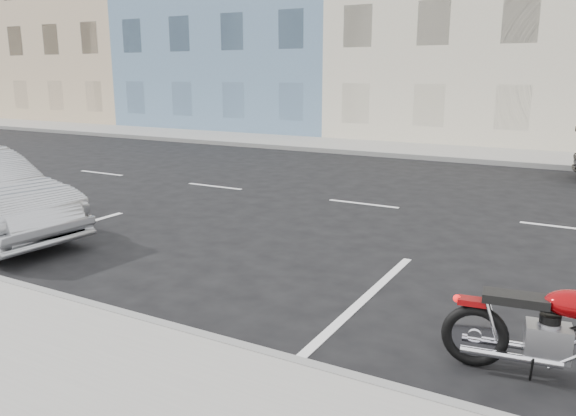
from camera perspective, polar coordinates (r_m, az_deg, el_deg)
name	(u,v)px	position (r m, az deg, el deg)	size (l,w,h in m)	color
ground	(456,215)	(11.79, 16.73, -0.67)	(120.00, 120.00, 0.00)	black
sidewalk_far	(375,148)	(21.40, 8.83, 6.09)	(80.00, 3.40, 0.15)	gray
curb_far	(358,153)	(19.83, 7.10, 5.58)	(80.00, 0.12, 0.16)	gray
bldg_far_west	(112,22)	(39.65, -17.49, 17.55)	(12.00, 12.00, 12.00)	#CAB18C
bldg_blue	(272,3)	(32.23, -1.68, 20.11)	(12.00, 12.00, 13.00)	#6182A3
bldg_cream	(505,4)	(28.02, 21.19, 18.72)	(12.00, 12.00, 11.50)	beige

